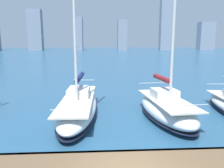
% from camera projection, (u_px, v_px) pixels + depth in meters
% --- Properties ---
extents(city_skyline, '(170.26, 21.51, 51.20)m').
position_uv_depth(city_skyline, '(101.00, 29.00, 162.26)').
color(city_skyline, gray).
rests_on(city_skyline, ground).
extents(sailboat_maroon, '(3.07, 6.96, 11.95)m').
position_uv_depth(sailboat_maroon, '(166.00, 107.00, 13.69)').
color(sailboat_maroon, silver).
rests_on(sailboat_maroon, ground).
extents(sailboat_navy, '(2.57, 9.33, 11.43)m').
position_uv_depth(sailboat_navy, '(78.00, 105.00, 14.36)').
color(sailboat_navy, silver).
rests_on(sailboat_navy, ground).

